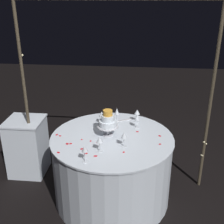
{
  "coord_description": "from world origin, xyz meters",
  "views": [
    {
      "loc": [
        0.27,
        -2.63,
        2.19
      ],
      "look_at": [
        0.0,
        0.0,
        1.05
      ],
      "focal_mm": 45.95,
      "sensor_mm": 36.0,
      "label": 1
    }
  ],
  "objects_px": {
    "wine_glass_3": "(100,141)",
    "side_table": "(27,146)",
    "wine_glass_4": "(137,118)",
    "cake_knife": "(120,121)",
    "wine_glass_6": "(137,113)",
    "wine_glass_0": "(124,136)",
    "main_table": "(112,168)",
    "wine_glass_1": "(85,150)",
    "wine_glass_2": "(117,112)",
    "decorative_arch": "(115,71)",
    "tiered_cake": "(108,121)",
    "wine_glass_5": "(102,115)"
  },
  "relations": [
    {
      "from": "wine_glass_2",
      "to": "cake_knife",
      "type": "distance_m",
      "value": 0.15
    },
    {
      "from": "tiered_cake",
      "to": "wine_glass_2",
      "type": "relative_size",
      "value": 1.55
    },
    {
      "from": "tiered_cake",
      "to": "wine_glass_1",
      "type": "distance_m",
      "value": 0.54
    },
    {
      "from": "wine_glass_4",
      "to": "wine_glass_5",
      "type": "relative_size",
      "value": 1.09
    },
    {
      "from": "wine_glass_3",
      "to": "wine_glass_6",
      "type": "distance_m",
      "value": 0.78
    },
    {
      "from": "main_table",
      "to": "side_table",
      "type": "xyz_separation_m",
      "value": [
        -1.11,
        0.39,
        -0.02
      ]
    },
    {
      "from": "wine_glass_2",
      "to": "wine_glass_6",
      "type": "distance_m",
      "value": 0.24
    },
    {
      "from": "main_table",
      "to": "side_table",
      "type": "height_order",
      "value": "main_table"
    },
    {
      "from": "wine_glass_1",
      "to": "wine_glass_2",
      "type": "height_order",
      "value": "wine_glass_2"
    },
    {
      "from": "decorative_arch",
      "to": "cake_knife",
      "type": "bearing_deg",
      "value": 54.84
    },
    {
      "from": "wine_glass_0",
      "to": "cake_knife",
      "type": "height_order",
      "value": "wine_glass_0"
    },
    {
      "from": "wine_glass_1",
      "to": "wine_glass_6",
      "type": "relative_size",
      "value": 1.05
    },
    {
      "from": "main_table",
      "to": "wine_glass_6",
      "type": "xyz_separation_m",
      "value": [
        0.25,
        0.41,
        0.5
      ]
    },
    {
      "from": "wine_glass_2",
      "to": "wine_glass_4",
      "type": "bearing_deg",
      "value": -22.86
    },
    {
      "from": "wine_glass_4",
      "to": "cake_knife",
      "type": "bearing_deg",
      "value": 140.64
    },
    {
      "from": "wine_glass_4",
      "to": "cake_knife",
      "type": "height_order",
      "value": "wine_glass_4"
    },
    {
      "from": "decorative_arch",
      "to": "tiered_cake",
      "type": "relative_size",
      "value": 7.4
    },
    {
      "from": "tiered_cake",
      "to": "wine_glass_2",
      "type": "bearing_deg",
      "value": 77.31
    },
    {
      "from": "side_table",
      "to": "tiered_cake",
      "type": "xyz_separation_m",
      "value": [
        1.06,
        -0.35,
        0.56
      ]
    },
    {
      "from": "cake_knife",
      "to": "wine_glass_4",
      "type": "bearing_deg",
      "value": -39.36
    },
    {
      "from": "wine_glass_0",
      "to": "main_table",
      "type": "bearing_deg",
      "value": 127.18
    },
    {
      "from": "side_table",
      "to": "cake_knife",
      "type": "height_order",
      "value": "cake_knife"
    },
    {
      "from": "side_table",
      "to": "wine_glass_3",
      "type": "bearing_deg",
      "value": -33.67
    },
    {
      "from": "wine_glass_1",
      "to": "wine_glass_2",
      "type": "distance_m",
      "value": 0.85
    },
    {
      "from": "wine_glass_4",
      "to": "wine_glass_1",
      "type": "bearing_deg",
      "value": -121.31
    },
    {
      "from": "wine_glass_1",
      "to": "wine_glass_2",
      "type": "bearing_deg",
      "value": 75.63
    },
    {
      "from": "wine_glass_1",
      "to": "wine_glass_5",
      "type": "bearing_deg",
      "value": 86.99
    },
    {
      "from": "wine_glass_5",
      "to": "wine_glass_3",
      "type": "bearing_deg",
      "value": -84.12
    },
    {
      "from": "side_table",
      "to": "decorative_arch",
      "type": "bearing_deg",
      "value": -3.4
    },
    {
      "from": "wine_glass_1",
      "to": "cake_knife",
      "type": "height_order",
      "value": "wine_glass_1"
    },
    {
      "from": "wine_glass_3",
      "to": "side_table",
      "type": "bearing_deg",
      "value": 146.33
    },
    {
      "from": "decorative_arch",
      "to": "wine_glass_4",
      "type": "xyz_separation_m",
      "value": [
        0.25,
        -0.08,
        -0.51
      ]
    },
    {
      "from": "wine_glass_0",
      "to": "wine_glass_2",
      "type": "xyz_separation_m",
      "value": [
        -0.11,
        0.52,
        0.02
      ]
    },
    {
      "from": "wine_glass_3",
      "to": "cake_knife",
      "type": "relative_size",
      "value": 0.57
    },
    {
      "from": "wine_glass_0",
      "to": "cake_knife",
      "type": "xyz_separation_m",
      "value": [
        -0.08,
        0.58,
        -0.11
      ]
    },
    {
      "from": "wine_glass_3",
      "to": "cake_knife",
      "type": "height_order",
      "value": "wine_glass_3"
    },
    {
      "from": "tiered_cake",
      "to": "cake_knife",
      "type": "xyz_separation_m",
      "value": [
        0.11,
        0.37,
        -0.16
      ]
    },
    {
      "from": "wine_glass_1",
      "to": "decorative_arch",
      "type": "bearing_deg",
      "value": 76.72
    },
    {
      "from": "wine_glass_2",
      "to": "wine_glass_5",
      "type": "xyz_separation_m",
      "value": [
        -0.17,
        -0.03,
        -0.02
      ]
    },
    {
      "from": "wine_glass_3",
      "to": "decorative_arch",
      "type": "bearing_deg",
      "value": 82.08
    },
    {
      "from": "wine_glass_0",
      "to": "wine_glass_6",
      "type": "relative_size",
      "value": 1.03
    },
    {
      "from": "wine_glass_3",
      "to": "wine_glass_2",
      "type": "bearing_deg",
      "value": 80.44
    },
    {
      "from": "wine_glass_2",
      "to": "wine_glass_6",
      "type": "xyz_separation_m",
      "value": [
        0.23,
        0.07,
        -0.02
      ]
    },
    {
      "from": "wine_glass_2",
      "to": "decorative_arch",
      "type": "bearing_deg",
      "value": -136.11
    },
    {
      "from": "side_table",
      "to": "tiered_cake",
      "type": "height_order",
      "value": "tiered_cake"
    },
    {
      "from": "wine_glass_4",
      "to": "cake_knife",
      "type": "xyz_separation_m",
      "value": [
        -0.19,
        0.16,
        -0.12
      ]
    },
    {
      "from": "tiered_cake",
      "to": "wine_glass_6",
      "type": "height_order",
      "value": "tiered_cake"
    },
    {
      "from": "tiered_cake",
      "to": "wine_glass_5",
      "type": "relative_size",
      "value": 1.89
    },
    {
      "from": "wine_glass_6",
      "to": "main_table",
      "type": "bearing_deg",
      "value": -121.19
    },
    {
      "from": "decorative_arch",
      "to": "wine_glass_3",
      "type": "xyz_separation_m",
      "value": [
        -0.09,
        -0.62,
        -0.51
      ]
    }
  ]
}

